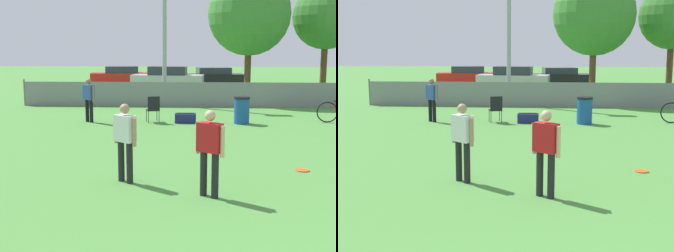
{
  "view_description": "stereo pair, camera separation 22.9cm",
  "coord_description": "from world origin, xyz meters",
  "views": [
    {
      "loc": [
        -1.8,
        -2.97,
        2.69
      ],
      "look_at": [
        -2.31,
        6.62,
        1.05
      ],
      "focal_mm": 50.0,
      "sensor_mm": 36.0,
      "label": 1
    },
    {
      "loc": [
        -1.57,
        -2.95,
        2.69
      ],
      "look_at": [
        -2.31,
        6.62,
        1.05
      ],
      "focal_mm": 50.0,
      "sensor_mm": 36.0,
      "label": 2
    }
  ],
  "objects": [
    {
      "name": "player_thrower_red",
      "position": [
        -1.49,
        5.2,
        0.92
      ],
      "size": [
        0.51,
        0.44,
        1.58
      ],
      "rotation": [
        0.0,
        0.0,
        -0.61
      ],
      "color": "black",
      "rests_on": "ground_plane"
    },
    {
      "name": "player_receiver_white",
      "position": [
        -3.13,
        6.03,
        0.92
      ],
      "size": [
        0.49,
        0.45,
        1.58
      ],
      "rotation": [
        0.0,
        0.0,
        -0.68
      ],
      "color": "black",
      "rests_on": "ground_plane"
    },
    {
      "name": "light_pole",
      "position": [
        -3.12,
        18.73,
        4.53
      ],
      "size": [
        0.9,
        0.36,
        7.58
      ],
      "color": "#9E9EA3",
      "rests_on": "ground_plane"
    },
    {
      "name": "fence_backline",
      "position": [
        0.0,
        18.0,
        0.55
      ],
      "size": [
        19.09,
        0.07,
        1.21
      ],
      "color": "gray",
      "rests_on": "ground_plane"
    },
    {
      "name": "spectator_in_blue",
      "position": [
        -5.5,
        13.44,
        0.9
      ],
      "size": [
        0.47,
        0.44,
        1.56
      ],
      "rotation": [
        0.0,
        0.0,
        2.46
      ],
      "color": "black",
      "rests_on": "ground_plane"
    },
    {
      "name": "parked_car_dark",
      "position": [
        -0.4,
        29.43,
        0.62
      ],
      "size": [
        4.49,
        2.46,
        1.26
      ],
      "rotation": [
        0.0,
        0.0,
        0.15
      ],
      "color": "black",
      "rests_on": "ground_plane"
    },
    {
      "name": "gear_bag_sideline",
      "position": [
        -2.05,
        13.46,
        0.17
      ],
      "size": [
        0.74,
        0.41,
        0.36
      ],
      "color": "navy",
      "rests_on": "ground_plane"
    },
    {
      "name": "folding_chair_sideline",
      "position": [
        -3.21,
        13.45,
        0.53
      ],
      "size": [
        0.54,
        0.54,
        0.95
      ],
      "rotation": [
        0.0,
        0.0,
        3.43
      ],
      "color": "#333338",
      "rests_on": "ground_plane"
    },
    {
      "name": "tree_near_pole",
      "position": [
        0.88,
        20.31,
        4.2
      ],
      "size": [
        3.97,
        3.97,
        6.2
      ],
      "color": "brown",
      "rests_on": "ground_plane"
    },
    {
      "name": "parked_car_silver",
      "position": [
        -3.41,
        26.68,
        0.69
      ],
      "size": [
        4.64,
        2.09,
        1.45
      ],
      "rotation": [
        0.0,
        0.0,
        -0.09
      ],
      "color": "black",
      "rests_on": "ground_plane"
    },
    {
      "name": "tree_far_right",
      "position": [
        4.85,
        21.42,
        4.16
      ],
      "size": [
        3.32,
        3.32,
        5.84
      ],
      "color": "brown",
      "rests_on": "ground_plane"
    },
    {
      "name": "trash_bin",
      "position": [
        -0.08,
        13.39,
        0.48
      ],
      "size": [
        0.56,
        0.56,
        0.95
      ],
      "color": "#194C99",
      "rests_on": "ground_plane"
    },
    {
      "name": "parked_car_red",
      "position": [
        -6.81,
        29.99,
        0.66
      ],
      "size": [
        4.54,
        2.24,
        1.31
      ],
      "rotation": [
        0.0,
        0.0,
        0.12
      ],
      "color": "black",
      "rests_on": "ground_plane"
    },
    {
      "name": "frisbee_disc",
      "position": [
        0.61,
        7.09,
        0.01
      ],
      "size": [
        0.3,
        0.3,
        0.03
      ],
      "color": "#E5591E",
      "rests_on": "ground_plane"
    }
  ]
}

